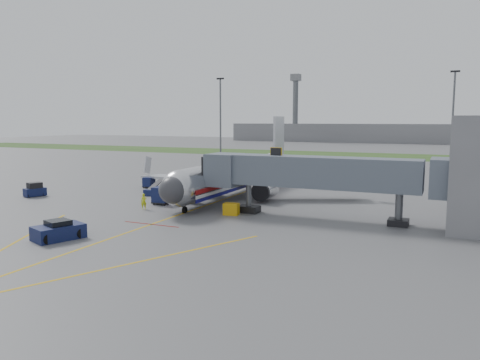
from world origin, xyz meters
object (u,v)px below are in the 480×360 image
at_px(airliner, 237,174).
at_px(pushback_tug, 58,231).
at_px(baggage_tug, 35,190).
at_px(belt_loader, 154,191).
at_px(ramp_worker, 144,202).

relative_size(airliner, pushback_tug, 8.16).
height_order(airliner, baggage_tug, airliner).
bearing_deg(airliner, belt_loader, -156.33).
bearing_deg(pushback_tug, belt_loader, 105.66).
relative_size(baggage_tug, belt_loader, 0.75).
relative_size(pushback_tug, belt_loader, 1.15).
bearing_deg(belt_loader, airliner, 23.67).
xyz_separation_m(belt_loader, ramp_worker, (4.98, -9.04, 0.41)).
relative_size(baggage_tug, ramp_worker, 1.65).
xyz_separation_m(airliner, ramp_worker, (-5.03, -13.43, -1.79)).
height_order(pushback_tug, baggage_tug, baggage_tug).
distance_m(airliner, belt_loader, 11.14).
bearing_deg(belt_loader, pushback_tug, -74.34).
bearing_deg(belt_loader, ramp_worker, -61.18).
bearing_deg(ramp_worker, belt_loader, 88.98).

